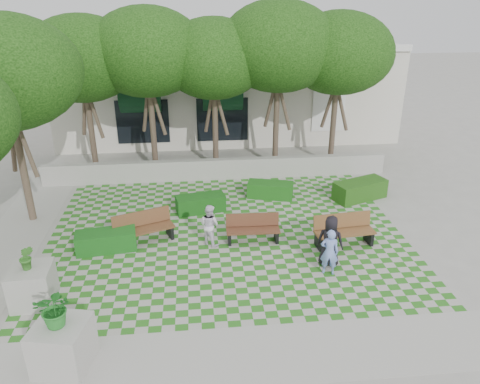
{
  "coord_description": "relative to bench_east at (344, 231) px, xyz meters",
  "views": [
    {
      "loc": [
        -1.01,
        -13.01,
        7.89
      ],
      "look_at": [
        0.5,
        1.5,
        1.4
      ],
      "focal_mm": 35.0,
      "sensor_mm": 36.0,
      "label": 1
    }
  ],
  "objects": [
    {
      "name": "hedge_east",
      "position": [
        1.76,
        3.45,
        -0.12
      ],
      "size": [
        2.31,
        1.58,
        0.75
      ],
      "primitive_type": "cube",
      "rotation": [
        0.0,
        0.0,
        0.37
      ],
      "color": "#1D4813",
      "rests_on": "ground"
    },
    {
      "name": "lawn",
      "position": [
        -3.77,
        0.95,
        -0.49
      ],
      "size": [
        12.0,
        12.0,
        0.0
      ],
      "primitive_type": "plane",
      "color": "#2B721E",
      "rests_on": "ground"
    },
    {
      "name": "person_dark",
      "position": [
        -0.81,
        -1.15,
        0.32
      ],
      "size": [
        0.94,
        0.81,
        1.63
      ],
      "primitive_type": "imported",
      "rotation": [
        0.0,
        0.0,
        2.71
      ],
      "color": "black",
      "rests_on": "ground"
    },
    {
      "name": "tree_row",
      "position": [
        -5.64,
        5.91,
        4.68
      ],
      "size": [
        17.7,
        13.4,
        7.41
      ],
      "color": "#47382B",
      "rests_on": "ground"
    },
    {
      "name": "bench_west",
      "position": [
        -6.55,
        0.86,
        -0.0
      ],
      "size": [
        2.06,
        1.31,
        1.03
      ],
      "rotation": [
        0.0,
        0.0,
        0.37
      ],
      "color": "#56341D",
      "rests_on": "ground"
    },
    {
      "name": "retaining_wall",
      "position": [
        -3.77,
        6.15,
        -0.05
      ],
      "size": [
        15.0,
        0.36,
        0.9
      ],
      "primitive_type": "cube",
      "color": "#9E9B93",
      "rests_on": "ground"
    },
    {
      "name": "person_blue",
      "position": [
        -0.96,
        -1.62,
        0.24
      ],
      "size": [
        0.61,
        0.48,
        1.47
      ],
      "primitive_type": "imported",
      "rotation": [
        0.0,
        0.0,
        2.87
      ],
      "color": "#7C95E2",
      "rests_on": "ground"
    },
    {
      "name": "sidewalk_west",
      "position": [
        -10.97,
        0.95,
        -0.49
      ],
      "size": [
        2.0,
        12.0,
        0.01
      ],
      "primitive_type": "cube",
      "color": "#9E9B93",
      "rests_on": "ground"
    },
    {
      "name": "person_white",
      "position": [
        -4.38,
        0.48,
        0.21
      ],
      "size": [
        0.87,
        0.85,
        1.42
      ],
      "primitive_type": "imported",
      "rotation": [
        0.0,
        0.0,
        2.46
      ],
      "color": "white",
      "rests_on": "ground"
    },
    {
      "name": "sidewalk_south",
      "position": [
        -3.77,
        -4.75,
        -0.49
      ],
      "size": [
        16.0,
        2.0,
        0.01
      ],
      "primitive_type": "cube",
      "color": "#9E9B93",
      "rests_on": "ground"
    },
    {
      "name": "ground",
      "position": [
        -3.77,
        -0.05,
        -0.5
      ],
      "size": [
        90.0,
        90.0,
        0.0
      ],
      "primitive_type": "plane",
      "color": "gray",
      "rests_on": "ground"
    },
    {
      "name": "bench_east",
      "position": [
        0.0,
        0.0,
        0.0
      ],
      "size": [
        2.02,
        0.84,
        1.03
      ],
      "rotation": [
        0.0,
        0.0,
        0.1
      ],
      "color": "brown",
      "rests_on": "ground"
    },
    {
      "name": "planter_front",
      "position": [
        -7.86,
        -4.62,
        0.32
      ],
      "size": [
        1.35,
        1.35,
        2.02
      ],
      "rotation": [
        0.0,
        0.0,
        -0.22
      ],
      "color": "#9E9B93",
      "rests_on": "ground"
    },
    {
      "name": "bench_mid",
      "position": [
        -2.94,
        0.53,
        -0.05
      ],
      "size": [
        1.78,
        0.64,
        0.93
      ],
      "rotation": [
        0.0,
        0.0,
        -0.03
      ],
      "color": "#4E2B1B",
      "rests_on": "ground"
    },
    {
      "name": "hedge_west",
      "position": [
        -7.72,
        0.44,
        -0.17
      ],
      "size": [
        1.96,
        0.99,
        0.66
      ],
      "primitive_type": "cube",
      "rotation": [
        0.0,
        0.0,
        0.13
      ],
      "color": "#144C16",
      "rests_on": "ground"
    },
    {
      "name": "hedge_midright",
      "position": [
        -1.78,
        3.96,
        -0.18
      ],
      "size": [
        1.93,
        1.18,
        0.63
      ],
      "primitive_type": "cube",
      "rotation": [
        0.0,
        0.0,
        -0.27
      ],
      "color": "#175015",
      "rests_on": "ground"
    },
    {
      "name": "planter_back",
      "position": [
        -9.22,
        -2.16,
        0.09
      ],
      "size": [
        1.12,
        1.12,
        1.77
      ],
      "rotation": [
        0.0,
        0.0,
        0.05
      ],
      "color": "#9E9B93",
      "rests_on": "ground"
    },
    {
      "name": "building",
      "position": [
        -2.84,
        14.03,
        2.02
      ],
      "size": [
        18.0,
        8.92,
        5.15
      ],
      "color": "beige",
      "rests_on": "ground"
    },
    {
      "name": "hedge_midleft",
      "position": [
        -4.62,
        2.97,
        -0.18
      ],
      "size": [
        1.92,
        1.06,
        0.64
      ],
      "primitive_type": "cube",
      "rotation": [
        0.0,
        0.0,
        0.19
      ],
      "color": "#124613",
      "rests_on": "ground"
    }
  ]
}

